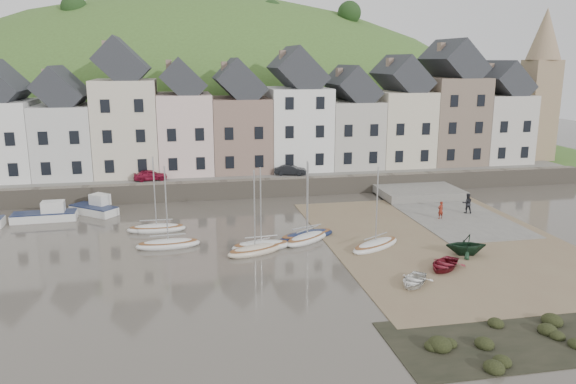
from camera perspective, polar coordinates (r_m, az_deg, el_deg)
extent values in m
plane|color=#433D34|center=(41.18, 1.61, -5.95)|extent=(160.00, 160.00, 0.00)
cube|color=#416126|center=(71.61, -4.00, 2.93)|extent=(90.00, 30.00, 1.50)
cube|color=slate|center=(60.26, -2.65, 1.76)|extent=(70.00, 7.00, 0.10)
cube|color=slate|center=(57.02, -2.12, 0.43)|extent=(70.00, 1.20, 1.80)
cube|color=#786149|center=(44.78, 15.53, -4.81)|extent=(18.00, 26.00, 0.06)
cube|color=slate|center=(53.36, 15.59, -1.88)|extent=(8.00, 18.00, 0.12)
ellipsoid|color=#416126|center=(102.95, -8.56, -4.74)|extent=(134.40, 84.00, 84.00)
cylinder|color=#382619|center=(87.08, -20.68, 15.37)|extent=(0.50, 0.50, 3.00)
sphere|color=#213D19|center=(87.24, -20.82, 17.01)|extent=(3.60, 3.60, 3.60)
cylinder|color=#382619|center=(90.04, -11.10, 15.86)|extent=(0.50, 0.50, 3.00)
sphere|color=#213D19|center=(90.20, -11.18, 17.44)|extent=(3.60, 3.60, 3.60)
cylinder|color=#382619|center=(89.24, -1.71, 16.12)|extent=(0.50, 0.50, 3.00)
sphere|color=#213D19|center=(89.40, -1.72, 17.72)|extent=(3.60, 3.60, 3.60)
cylinder|color=#382619|center=(91.01, 6.17, 15.99)|extent=(0.50, 0.50, 3.00)
sphere|color=#213D19|center=(91.17, 6.22, 17.56)|extent=(3.60, 3.60, 3.60)
cube|color=white|center=(64.83, -26.64, 4.73)|extent=(6.00, 8.00, 8.00)
cube|color=silver|center=(63.52, -21.44, 4.84)|extent=(5.80, 8.00, 7.50)
cube|color=gray|center=(63.28, -23.26, 10.74)|extent=(0.60, 0.90, 1.40)
cube|color=beige|center=(62.55, -15.96, 6.28)|extent=(6.40, 8.00, 10.00)
cube|color=gray|center=(62.32, -17.96, 13.72)|extent=(0.60, 0.90, 1.40)
cube|color=beige|center=(62.42, -10.35, 5.87)|extent=(5.60, 8.00, 8.50)
cube|color=gray|center=(61.93, -11.95, 12.31)|extent=(0.60, 0.90, 1.40)
cube|color=#83685B|center=(62.80, -4.88, 5.85)|extent=(6.20, 8.00, 8.00)
cube|color=gray|center=(62.15, -6.47, 12.33)|extent=(0.60, 0.90, 1.40)
cube|color=white|center=(63.75, 0.91, 6.46)|extent=(6.60, 8.00, 9.00)
cube|color=gray|center=(62.98, -0.57, 13.51)|extent=(0.60, 0.90, 1.40)
cube|color=#B8B3A8|center=(65.42, 6.30, 5.89)|extent=(5.80, 8.00, 7.50)
cube|color=gray|center=(64.49, 5.20, 11.76)|extent=(0.60, 0.90, 1.40)
cube|color=beige|center=(67.36, 11.18, 6.36)|extent=(6.00, 8.00, 8.50)
cube|color=gray|center=(66.36, 10.24, 12.60)|extent=(0.60, 0.90, 1.40)
cube|color=#796757|center=(69.88, 16.00, 6.96)|extent=(6.40, 8.00, 10.00)
cube|color=gray|center=(68.82, 15.22, 13.79)|extent=(0.60, 0.90, 1.40)
cube|color=beige|center=(72.97, 20.28, 6.11)|extent=(5.80, 8.00, 8.00)
cube|color=gray|center=(71.79, 19.72, 11.61)|extent=(0.60, 0.90, 1.40)
cube|color=#997F60|center=(75.71, 23.94, 7.55)|extent=(3.50, 3.50, 12.00)
cone|color=#997F60|center=(75.53, 24.59, 14.35)|extent=(4.00, 4.00, 6.00)
ellipsoid|color=silver|center=(46.83, -13.14, -3.66)|extent=(4.70, 1.57, 0.84)
ellipsoid|color=brown|center=(46.77, -13.16, -3.40)|extent=(4.33, 1.43, 0.20)
cylinder|color=#B2B5B7|center=(46.05, -13.34, 0.04)|extent=(0.10, 0.10, 5.60)
cylinder|color=#B2B5B7|center=(46.63, -13.19, -2.78)|extent=(2.58, 0.12, 0.08)
ellipsoid|color=silver|center=(42.78, -12.01, -5.22)|extent=(4.80, 1.79, 0.84)
ellipsoid|color=brown|center=(42.71, -12.03, -4.94)|extent=(4.42, 1.63, 0.20)
cylinder|color=#B2B5B7|center=(41.92, -12.22, -1.20)|extent=(0.10, 0.10, 5.60)
cylinder|color=#B2B5B7|center=(42.55, -12.06, -4.26)|extent=(2.59, 0.24, 0.08)
ellipsoid|color=beige|center=(40.64, -3.35, -5.94)|extent=(4.61, 2.97, 0.84)
ellipsoid|color=brown|center=(40.57, -3.35, -5.65)|extent=(4.24, 2.72, 0.20)
cylinder|color=#B2B5B7|center=(39.73, -3.41, -1.71)|extent=(0.10, 0.10, 5.60)
cylinder|color=#B2B5B7|center=(40.40, -3.36, -4.93)|extent=(2.27, 0.94, 0.08)
ellipsoid|color=silver|center=(43.23, 1.98, -4.73)|extent=(4.58, 3.98, 0.84)
ellipsoid|color=brown|center=(43.16, 1.98, -4.45)|extent=(4.20, 3.64, 0.20)
cylinder|color=#B2B5B7|center=(42.38, 2.01, -0.74)|extent=(0.10, 0.10, 5.60)
cylinder|color=#B2B5B7|center=(43.01, 1.99, -3.78)|extent=(2.07, 1.59, 0.08)
ellipsoid|color=silver|center=(41.52, -2.73, -5.51)|extent=(4.50, 1.87, 0.84)
ellipsoid|color=brown|center=(41.45, -2.73, -5.22)|extent=(4.14, 1.70, 0.20)
cylinder|color=#B2B5B7|center=(40.63, -2.77, -1.36)|extent=(0.10, 0.10, 5.60)
cylinder|color=#B2B5B7|center=(41.29, -2.74, -4.52)|extent=(2.41, 0.29, 0.08)
ellipsoid|color=#152042|center=(43.84, 1.90, -4.47)|extent=(5.08, 3.15, 0.84)
ellipsoid|color=brown|center=(43.78, 1.91, -4.20)|extent=(4.66, 2.88, 0.20)
cylinder|color=#B2B5B7|center=(43.00, 1.93, -0.53)|extent=(0.10, 0.10, 5.60)
cylinder|color=#B2B5B7|center=(43.62, 1.91, -3.53)|extent=(2.53, 1.03, 0.08)
ellipsoid|color=silver|center=(42.09, 8.83, -5.39)|extent=(4.88, 3.81, 0.84)
ellipsoid|color=brown|center=(42.02, 8.84, -5.11)|extent=(4.48, 3.49, 0.20)
cylinder|color=#B2B5B7|center=(41.21, 8.98, -1.31)|extent=(0.10, 0.10, 5.60)
cylinder|color=#B2B5B7|center=(41.86, 8.87, -4.42)|extent=(2.29, 1.46, 0.08)
cube|color=silver|center=(52.87, -23.40, -2.31)|extent=(5.36, 1.93, 0.70)
cube|color=#152042|center=(52.78, -23.44, -1.93)|extent=(5.25, 1.97, 0.08)
cube|color=silver|center=(52.46, -22.65, -1.40)|extent=(1.90, 1.28, 1.00)
cube|color=silver|center=(53.54, -19.03, -1.75)|extent=(4.57, 4.23, 0.70)
cube|color=#152042|center=(53.45, -19.06, -1.37)|extent=(4.53, 4.21, 0.08)
cube|color=silver|center=(53.69, -18.49, -0.73)|extent=(1.99, 1.94, 1.00)
imported|color=white|center=(35.80, 12.60, -8.71)|extent=(3.31, 3.42, 0.58)
imported|color=black|center=(41.89, 17.55, -5.08)|extent=(3.24, 2.92, 1.50)
imported|color=maroon|center=(38.83, 15.51, -7.06)|extent=(3.78, 3.74, 0.64)
imported|color=maroon|center=(50.40, 15.17, -1.77)|extent=(0.64, 0.51, 1.53)
imported|color=black|center=(52.85, 17.66, -1.09)|extent=(1.02, 0.89, 1.81)
imported|color=maroon|center=(58.62, -13.75, 1.68)|extent=(3.44, 1.70, 1.13)
imported|color=black|center=(59.67, 0.26, 2.25)|extent=(3.51, 2.02, 1.09)
cube|color=black|center=(31.37, 22.92, -13.40)|extent=(14.00, 6.00, 0.05)
ellipsoid|color=black|center=(33.30, 25.14, -11.69)|extent=(1.07, 1.17, 0.69)
ellipsoid|color=black|center=(28.89, 15.08, -14.69)|extent=(1.15, 1.27, 0.75)
ellipsoid|color=black|center=(29.68, 19.24, -14.30)|extent=(0.92, 1.02, 0.60)
ellipsoid|color=black|center=(27.80, 20.10, -16.34)|extent=(0.94, 1.04, 0.61)
ellipsoid|color=black|center=(28.44, 20.83, -15.74)|extent=(0.85, 0.93, 0.55)
ellipsoid|color=black|center=(28.82, 14.40, -14.88)|extent=(0.79, 0.87, 0.51)
ellipsoid|color=black|center=(29.31, 16.02, -14.50)|extent=(0.73, 0.81, 0.48)
ellipsoid|color=black|center=(32.18, 24.76, -12.57)|extent=(0.96, 1.05, 0.62)
ellipsoid|color=black|center=(31.86, 25.56, -12.99)|extent=(0.76, 0.84, 0.50)
ellipsoid|color=black|center=(31.98, 20.27, -12.36)|extent=(0.83, 0.91, 0.54)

